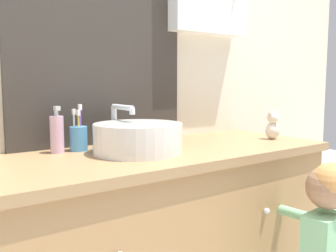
% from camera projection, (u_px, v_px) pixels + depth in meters
% --- Properties ---
extents(wall_back, '(3.20, 0.18, 2.50)m').
position_uv_depth(wall_back, '(124.00, 46.00, 1.69)').
color(wall_back, beige).
rests_on(wall_back, ground_plane).
extents(vanity_counter, '(1.45, 0.57, 0.85)m').
position_uv_depth(vanity_counter, '(159.00, 252.00, 1.53)').
color(vanity_counter, '#A37A4C').
rests_on(vanity_counter, ground_plane).
extents(sink_basin, '(0.34, 0.39, 0.18)m').
position_uv_depth(sink_basin, '(138.00, 137.00, 1.42)').
color(sink_basin, silver).
rests_on(sink_basin, vanity_counter).
extents(toothbrush_holder, '(0.07, 0.07, 0.18)m').
position_uv_depth(toothbrush_holder, '(79.00, 137.00, 1.46)').
color(toothbrush_holder, '#4C93C6').
rests_on(toothbrush_holder, vanity_counter).
extents(soap_dispenser, '(0.05, 0.05, 0.18)m').
position_uv_depth(soap_dispenser, '(57.00, 134.00, 1.41)').
color(soap_dispenser, '#CCA3BC').
rests_on(soap_dispenser, vanity_counter).
extents(child_figure, '(0.19, 0.42, 0.84)m').
position_uv_depth(child_figure, '(325.00, 251.00, 1.34)').
color(child_figure, slate).
rests_on(child_figure, ground_plane).
extents(teddy_bear, '(0.07, 0.06, 0.13)m').
position_uv_depth(teddy_bear, '(273.00, 126.00, 1.76)').
color(teddy_bear, beige).
rests_on(teddy_bear, vanity_counter).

